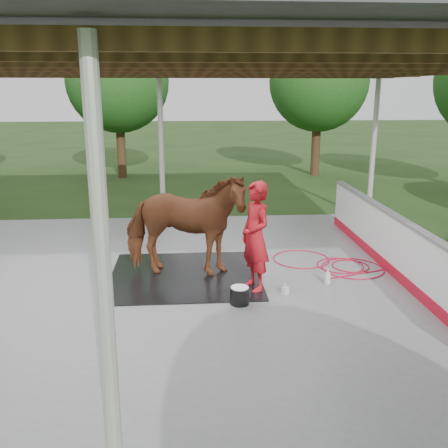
{
  "coord_description": "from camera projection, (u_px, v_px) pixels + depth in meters",
  "views": [
    {
      "loc": [
        0.7,
        -8.51,
        3.48
      ],
      "look_at": [
        1.32,
        0.19,
        1.13
      ],
      "focal_mm": 40.0,
      "sensor_mm": 36.0,
      "label": 1
    }
  ],
  "objects": [
    {
      "name": "ground",
      "position": [
        152.0,
        288.0,
        9.06
      ],
      "size": [
        100.0,
        100.0,
        0.0
      ],
      "primitive_type": "plane",
      "color": "#1E3814"
    },
    {
      "name": "concrete_slab",
      "position": [
        152.0,
        287.0,
        9.05
      ],
      "size": [
        12.0,
        10.0,
        0.05
      ],
      "primitive_type": "cube",
      "color": "slate",
      "rests_on": "ground"
    },
    {
      "name": "pavilion_structure",
      "position": [
        143.0,
        59.0,
        8.02
      ],
      "size": [
        12.6,
        10.6,
        4.05
      ],
      "color": "beige",
      "rests_on": "ground"
    },
    {
      "name": "dasher_board",
      "position": [
        401.0,
        251.0,
        9.22
      ],
      "size": [
        0.16,
        8.0,
        1.15
      ],
      "color": "red",
      "rests_on": "concrete_slab"
    },
    {
      "name": "tree_belt",
      "position": [
        164.0,
        72.0,
        8.96
      ],
      "size": [
        28.0,
        28.0,
        5.8
      ],
      "color": "#382314",
      "rests_on": "ground"
    },
    {
      "name": "rubber_mat",
      "position": [
        185.0,
        275.0,
        9.51
      ],
      "size": [
        2.82,
        2.64,
        0.02
      ],
      "primitive_type": "cube",
      "color": "black",
      "rests_on": "concrete_slab"
    },
    {
      "name": "horse",
      "position": [
        184.0,
        225.0,
        9.25
      ],
      "size": [
        2.46,
        1.4,
        1.97
      ],
      "primitive_type": "imported",
      "rotation": [
        0.0,
        0.0,
        1.42
      ],
      "color": "brown",
      "rests_on": "rubber_mat"
    },
    {
      "name": "handler",
      "position": [
        255.0,
        237.0,
        8.64
      ],
      "size": [
        0.69,
        0.83,
        1.94
      ],
      "primitive_type": "imported",
      "rotation": [
        0.0,
        0.0,
        -1.2
      ],
      "color": "#B1121C",
      "rests_on": "concrete_slab"
    },
    {
      "name": "wash_bucket",
      "position": [
        240.0,
        295.0,
        8.23
      ],
      "size": [
        0.32,
        0.32,
        0.3
      ],
      "color": "black",
      "rests_on": "concrete_slab"
    },
    {
      "name": "soap_bottle_a",
      "position": [
        328.0,
        277.0,
        9.06
      ],
      "size": [
        0.13,
        0.13,
        0.3
      ],
      "primitive_type": "imported",
      "rotation": [
        0.0,
        0.0,
        0.15
      ],
      "color": "silver",
      "rests_on": "concrete_slab"
    },
    {
      "name": "soap_bottle_b",
      "position": [
        285.0,
        289.0,
        8.62
      ],
      "size": [
        0.13,
        0.13,
        0.2
      ],
      "primitive_type": "imported",
      "rotation": [
        0.0,
        0.0,
        -0.96
      ],
      "color": "#338CD8",
      "rests_on": "concrete_slab"
    },
    {
      "name": "hose_coil",
      "position": [
        333.0,
        264.0,
        10.1
      ],
      "size": [
        2.25,
        1.83,
        0.02
      ],
      "color": "#B70D2C",
      "rests_on": "concrete_slab"
    }
  ]
}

